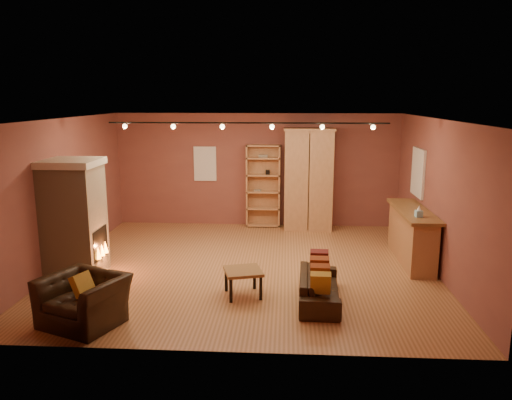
# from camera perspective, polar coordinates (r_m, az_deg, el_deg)

# --- Properties ---
(floor) EXTENTS (7.00, 7.00, 0.00)m
(floor) POSITION_cam_1_polar(r_m,az_deg,el_deg) (9.62, -1.06, -7.66)
(floor) COLOR brown
(floor) RESTS_ON ground
(ceiling) EXTENTS (7.00, 7.00, 0.00)m
(ceiling) POSITION_cam_1_polar(r_m,az_deg,el_deg) (9.09, -1.13, 9.24)
(ceiling) COLOR #55371B
(ceiling) RESTS_ON back_wall
(back_wall) EXTENTS (7.00, 0.02, 2.80)m
(back_wall) POSITION_cam_1_polar(r_m,az_deg,el_deg) (12.45, 0.11, 3.44)
(back_wall) COLOR brown
(back_wall) RESTS_ON floor
(left_wall) EXTENTS (0.02, 6.50, 2.80)m
(left_wall) POSITION_cam_1_polar(r_m,az_deg,el_deg) (10.15, -21.20, 0.75)
(left_wall) COLOR brown
(left_wall) RESTS_ON floor
(right_wall) EXTENTS (0.02, 6.50, 2.80)m
(right_wall) POSITION_cam_1_polar(r_m,az_deg,el_deg) (9.63, 20.15, 0.27)
(right_wall) COLOR brown
(right_wall) RESTS_ON floor
(fireplace) EXTENTS (1.01, 0.98, 2.12)m
(fireplace) POSITION_cam_1_polar(r_m,az_deg,el_deg) (9.50, -20.02, -1.97)
(fireplace) COLOR tan
(fireplace) RESTS_ON floor
(back_window) EXTENTS (0.56, 0.04, 0.86)m
(back_window) POSITION_cam_1_polar(r_m,az_deg,el_deg) (12.55, -5.84, 4.14)
(back_window) COLOR white
(back_window) RESTS_ON back_wall
(bookcase) EXTENTS (0.84, 0.33, 2.05)m
(bookcase) POSITION_cam_1_polar(r_m,az_deg,el_deg) (12.39, 0.84, 1.72)
(bookcase) COLOR tan
(bookcase) RESTS_ON floor
(armoire) EXTENTS (1.21, 0.69, 2.47)m
(armoire) POSITION_cam_1_polar(r_m,az_deg,el_deg) (12.15, 6.00, 2.40)
(armoire) COLOR tan
(armoire) RESTS_ON floor
(bar_counter) EXTENTS (0.59, 2.19, 1.05)m
(bar_counter) POSITION_cam_1_polar(r_m,az_deg,el_deg) (10.25, 17.35, -3.86)
(bar_counter) COLOR #B57E53
(bar_counter) RESTS_ON floor
(tissue_box) EXTENTS (0.14, 0.14, 0.22)m
(tissue_box) POSITION_cam_1_polar(r_m,az_deg,el_deg) (9.53, 18.12, -1.32)
(tissue_box) COLOR #89C5DC
(tissue_box) RESTS_ON bar_counter
(right_window) EXTENTS (0.05, 0.90, 1.00)m
(right_window) POSITION_cam_1_polar(r_m,az_deg,el_deg) (10.91, 18.04, 3.01)
(right_window) COLOR white
(right_window) RESTS_ON right_wall
(loveseat) EXTENTS (0.53, 1.60, 0.70)m
(loveseat) POSITION_cam_1_polar(r_m,az_deg,el_deg) (8.05, 7.26, -9.22)
(loveseat) COLOR black
(loveseat) RESTS_ON floor
(armchair) EXTENTS (1.26, 1.06, 0.94)m
(armchair) POSITION_cam_1_polar(r_m,az_deg,el_deg) (7.60, -19.15, -9.92)
(armchair) COLOR black
(armchair) RESTS_ON floor
(coffee_table) EXTENTS (0.71, 0.71, 0.44)m
(coffee_table) POSITION_cam_1_polar(r_m,az_deg,el_deg) (8.19, -1.48, -8.40)
(coffee_table) COLOR brown
(coffee_table) RESTS_ON floor
(track_rail) EXTENTS (5.20, 0.09, 0.13)m
(track_rail) POSITION_cam_1_polar(r_m,az_deg,el_deg) (9.29, -1.03, 8.60)
(track_rail) COLOR black
(track_rail) RESTS_ON ceiling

